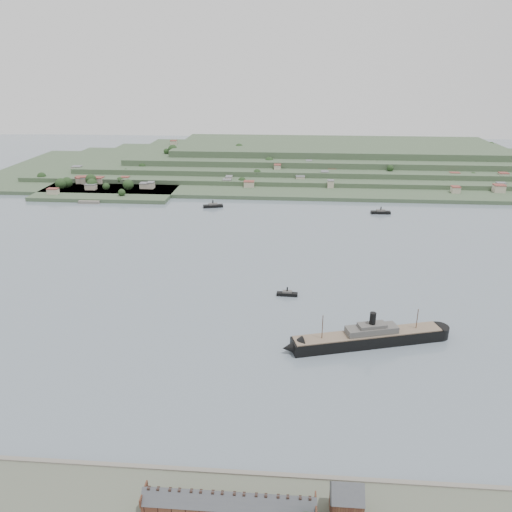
# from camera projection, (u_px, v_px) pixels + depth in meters

# --- Properties ---
(ground) EXTENTS (1400.00, 1400.00, 0.00)m
(ground) POSITION_uv_depth(u_px,v_px,m) (279.00, 296.00, 316.69)
(ground) COLOR slate
(ground) RESTS_ON ground
(terrace_row) EXTENTS (55.60, 9.80, 11.07)m
(terrace_row) POSITION_uv_depth(u_px,v_px,m) (229.00, 507.00, 159.10)
(terrace_row) COLOR #472419
(terrace_row) RESTS_ON ground
(gabled_building) EXTENTS (10.40, 10.18, 14.09)m
(gabled_building) POSITION_uv_depth(u_px,v_px,m) (346.00, 501.00, 159.62)
(gabled_building) COLOR #472419
(gabled_building) RESTS_ON ground
(far_peninsula) EXTENTS (760.00, 309.00, 30.00)m
(far_peninsula) POSITION_uv_depth(u_px,v_px,m) (310.00, 161.00, 674.81)
(far_peninsula) COLOR #385035
(far_peninsula) RESTS_ON ground
(steamship) EXTENTS (90.40, 34.30, 22.15)m
(steamship) POSITION_uv_depth(u_px,v_px,m) (364.00, 338.00, 260.82)
(steamship) COLOR black
(steamship) RESTS_ON ground
(tugboat) EXTENTS (13.44, 4.15, 5.98)m
(tugboat) POSITION_uv_depth(u_px,v_px,m) (287.00, 294.00, 316.33)
(tugboat) COLOR black
(tugboat) RESTS_ON ground
(ferry_west) EXTENTS (20.65, 10.51, 7.46)m
(ferry_west) POSITION_uv_depth(u_px,v_px,m) (213.00, 206.00, 505.38)
(ferry_west) COLOR black
(ferry_west) RESTS_ON ground
(ferry_east) EXTENTS (18.94, 5.77, 7.05)m
(ferry_east) POSITION_uv_depth(u_px,v_px,m) (381.00, 212.00, 484.56)
(ferry_east) COLOR black
(ferry_east) RESTS_ON ground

